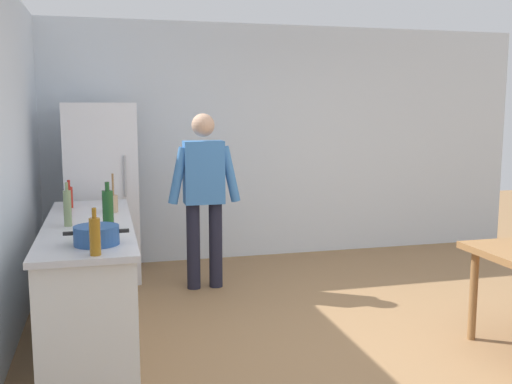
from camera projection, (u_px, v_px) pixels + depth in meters
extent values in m
plane|color=#936D47|center=(378.00, 353.00, 4.20)|extent=(14.00, 14.00, 0.00)
cube|color=silver|center=(267.00, 142.00, 6.88)|extent=(6.40, 0.12, 2.70)
cube|color=white|center=(91.00, 284.00, 4.41)|extent=(0.60, 2.12, 0.86)
cube|color=silver|center=(88.00, 226.00, 4.34)|extent=(0.64, 2.20, 0.04)
cube|color=white|center=(102.00, 193.00, 5.90)|extent=(0.70, 0.64, 1.80)
cylinder|color=#B2B2B7|center=(125.00, 176.00, 5.60)|extent=(0.02, 0.02, 0.40)
cylinder|color=#1E1E2D|center=(193.00, 246.00, 5.65)|extent=(0.13, 0.13, 0.84)
cylinder|color=#1E1E2D|center=(216.00, 245.00, 5.70)|extent=(0.13, 0.13, 0.84)
cube|color=#3D75B7|center=(204.00, 172.00, 5.57)|extent=(0.38, 0.22, 0.60)
sphere|color=tan|center=(203.00, 125.00, 5.51)|extent=(0.22, 0.22, 0.22)
cylinder|color=#3D75B7|center=(178.00, 176.00, 5.47)|extent=(0.20, 0.09, 0.55)
cylinder|color=#3D75B7|center=(230.00, 174.00, 5.60)|extent=(0.20, 0.09, 0.55)
cylinder|color=olive|center=(473.00, 295.00, 4.40)|extent=(0.06, 0.06, 0.70)
cylinder|color=#285193|center=(97.00, 235.00, 3.64)|extent=(0.28, 0.28, 0.12)
cube|color=black|center=(68.00, 234.00, 3.59)|extent=(0.06, 0.03, 0.02)
cube|color=black|center=(124.00, 231.00, 3.68)|extent=(0.06, 0.03, 0.02)
cylinder|color=tan|center=(111.00, 204.00, 4.78)|extent=(0.11, 0.11, 0.14)
cylinder|color=olive|center=(113.00, 187.00, 4.77)|extent=(0.02, 0.05, 0.22)
cylinder|color=olive|center=(113.00, 187.00, 4.75)|extent=(0.02, 0.04, 0.22)
cylinder|color=#1E5123|center=(108.00, 210.00, 4.07)|extent=(0.08, 0.08, 0.28)
cylinder|color=#1E5123|center=(107.00, 186.00, 4.05)|extent=(0.03, 0.03, 0.06)
cylinder|color=#B22319|center=(69.00, 197.00, 4.99)|extent=(0.06, 0.06, 0.18)
cylinder|color=#B22319|center=(69.00, 183.00, 4.97)|extent=(0.02, 0.02, 0.06)
cylinder|color=gray|center=(68.00, 208.00, 4.20)|extent=(0.06, 0.06, 0.26)
cylinder|color=gray|center=(66.00, 186.00, 4.18)|extent=(0.02, 0.02, 0.06)
cylinder|color=#996619|center=(95.00, 237.00, 3.37)|extent=(0.06, 0.06, 0.22)
cylinder|color=#996619|center=(94.00, 213.00, 3.35)|extent=(0.03, 0.03, 0.06)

